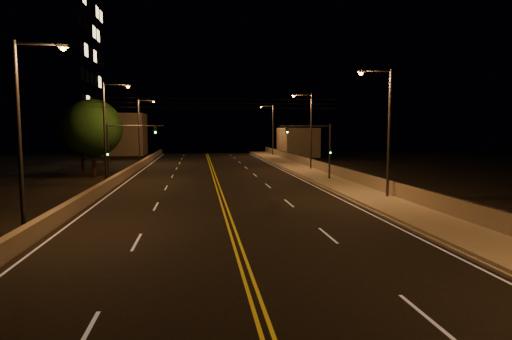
{
  "coord_description": "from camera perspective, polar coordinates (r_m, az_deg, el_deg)",
  "views": [
    {
      "loc": [
        -1.64,
        -9.09,
        5.17
      ],
      "look_at": [
        2.0,
        18.0,
        2.5
      ],
      "focal_mm": 30.0,
      "sensor_mm": 36.0,
      "label": 1
    }
  ],
  "objects": [
    {
      "name": "overhead_wires",
      "position": [
        38.69,
        -5.27,
        8.86
      ],
      "size": [
        22.0,
        0.03,
        0.83
      ],
      "color": "black"
    },
    {
      "name": "streetlight_6",
      "position": [
        64.4,
        -15.11,
        5.56
      ],
      "size": [
        2.55,
        0.28,
        9.31
      ],
      "color": "#2D2D33",
      "rests_on": "ground"
    },
    {
      "name": "parapet_rail",
      "position": [
        32.55,
        18.07,
        -1.47
      ],
      "size": [
        0.06,
        120.0,
        0.06
      ],
      "primitive_type": "cylinder",
      "rotation": [
        1.57,
        0.0,
        0.0
      ],
      "color": "black",
      "rests_on": "parapet_wall"
    },
    {
      "name": "streetlight_1",
      "position": [
        31.79,
        16.9,
        5.69
      ],
      "size": [
        2.55,
        0.28,
        9.31
      ],
      "color": "#2D2D33",
      "rests_on": "ground"
    },
    {
      "name": "traffic_signal_right",
      "position": [
        41.84,
        8.44,
        3.35
      ],
      "size": [
        5.11,
        0.31,
        5.6
      ],
      "color": "#2D2D33",
      "rests_on": "ground"
    },
    {
      "name": "road",
      "position": [
        29.59,
        -4.37,
        -4.48
      ],
      "size": [
        18.0,
        120.0,
        0.02
      ],
      "primitive_type": "cube",
      "color": "black",
      "rests_on": "ground"
    },
    {
      "name": "parapet_wall",
      "position": [
        32.62,
        18.04,
        -2.4
      ],
      "size": [
        0.3,
        120.0,
        1.0
      ],
      "primitive_type": "cube",
      "color": "gray",
      "rests_on": "sidewalk"
    },
    {
      "name": "jersey_barrier",
      "position": [
        30.44,
        -22.06,
        -3.78
      ],
      "size": [
        0.45,
        120.0,
        0.88
      ],
      "primitive_type": "cube",
      "color": "gray",
      "rests_on": "ground"
    },
    {
      "name": "tree_0",
      "position": [
        48.21,
        -20.92,
        5.22
      ],
      "size": [
        6.06,
        6.06,
        8.21
      ],
      "color": "black",
      "rests_on": "ground"
    },
    {
      "name": "distant_building_right",
      "position": [
        79.58,
        5.54,
        3.72
      ],
      "size": [
        6.0,
        10.0,
        5.25
      ],
      "primitive_type": "cube",
      "color": "gray",
      "rests_on": "ground"
    },
    {
      "name": "tree_1",
      "position": [
        55.69,
        -22.21,
        4.55
      ],
      "size": [
        5.35,
        5.35,
        7.25
      ],
      "color": "black",
      "rests_on": "ground"
    },
    {
      "name": "distant_building_left",
      "position": [
        87.24,
        -17.18,
        4.57
      ],
      "size": [
        8.0,
        8.0,
        8.02
      ],
      "primitive_type": "cube",
      "color": "gray",
      "rests_on": "ground"
    },
    {
      "name": "traffic_signal_left",
      "position": [
        40.83,
        -17.69,
        3.09
      ],
      "size": [
        5.11,
        0.31,
        5.6
      ],
      "color": "#2D2D33",
      "rests_on": "ground"
    },
    {
      "name": "streetlight_5",
      "position": [
        41.8,
        -19.18,
        5.54
      ],
      "size": [
        2.55,
        0.28,
        9.31
      ],
      "color": "#2D2D33",
      "rests_on": "ground"
    },
    {
      "name": "streetlight_4",
      "position": [
        23.44,
        -28.49,
        5.38
      ],
      "size": [
        2.55,
        0.28,
        9.31
      ],
      "color": "#2D2D33",
      "rests_on": "ground"
    },
    {
      "name": "curb",
      "position": [
        31.37,
        12.18,
        -3.9
      ],
      "size": [
        0.14,
        120.0,
        0.15
      ],
      "primitive_type": "cube",
      "color": "#9C9883",
      "rests_on": "ground"
    },
    {
      "name": "streetlight_3",
      "position": [
        78.02,
        2.08,
        5.72
      ],
      "size": [
        2.55,
        0.28,
        9.31
      ],
      "color": "#2D2D33",
      "rests_on": "ground"
    },
    {
      "name": "streetlight_2",
      "position": [
        51.93,
        7.07,
        5.75
      ],
      "size": [
        2.55,
        0.28,
        9.31
      ],
      "color": "#2D2D33",
      "rests_on": "ground"
    },
    {
      "name": "lane_markings",
      "position": [
        29.52,
        -4.36,
        -4.48
      ],
      "size": [
        17.32,
        116.0,
        0.0
      ],
      "color": "silver",
      "rests_on": "road"
    },
    {
      "name": "building_tower",
      "position": [
        68.3,
        -30.93,
        11.9
      ],
      "size": [
        24.0,
        15.0,
        28.36
      ],
      "color": "gray",
      "rests_on": "ground"
    },
    {
      "name": "sidewalk",
      "position": [
        32.04,
        15.34,
        -3.64
      ],
      "size": [
        3.6,
        120.0,
        0.3
      ],
      "primitive_type": "cube",
      "color": "#9C9883",
      "rests_on": "ground"
    }
  ]
}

